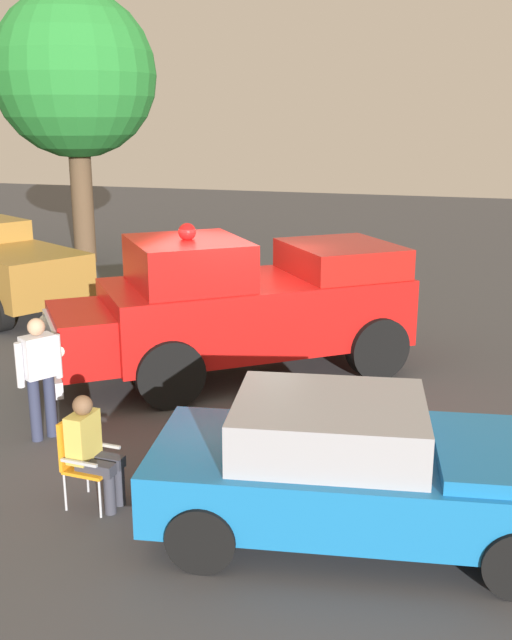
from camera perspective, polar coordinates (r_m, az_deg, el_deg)
The scene contains 10 objects.
ground_plane at distance 12.19m, azimuth -1.85°, elevation -4.66°, with size 60.00×60.00×0.00m, color #424244.
vintage_fire_truck at distance 12.16m, azimuth -1.03°, elevation 1.20°, with size 5.37×6.02×2.59m.
classic_hot_rod at distance 7.73m, azimuth 8.16°, elevation -11.26°, with size 2.52×4.60×1.46m.
parked_pickup at distance 17.33m, azimuth -19.09°, elevation 3.98°, with size 3.87×5.08×1.90m.
lawn_chair_near_truck at distance 8.52m, azimuth -13.26°, elevation -10.04°, with size 0.54×0.53×1.02m.
lawn_chair_spare at distance 15.82m, azimuth 6.33°, elevation 2.23°, with size 0.69×0.69×1.02m.
spectator_seated at distance 8.41m, azimuth -12.55°, elevation -9.54°, with size 0.41×0.55×1.29m.
spectator_standing at distance 10.16m, azimuth -16.33°, elevation -3.74°, with size 0.60×0.44×1.68m.
oak_tree_left at distance 22.16m, azimuth -13.81°, elevation 17.77°, with size 4.55×4.55×7.56m.
traffic_cone at distance 13.03m, azimuth -15.77°, elevation -2.49°, with size 0.40×0.40×0.64m.
Camera 1 is at (10.82, 3.73, 4.21)m, focal length 41.52 mm.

